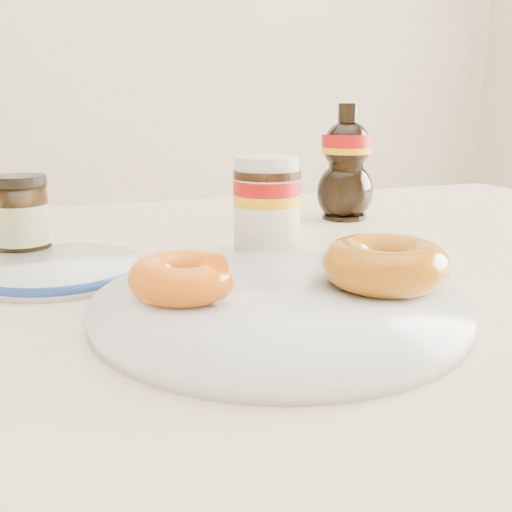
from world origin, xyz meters
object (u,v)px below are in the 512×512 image
object	(u,v)px
syrup_bottle	(346,162)
dark_jar	(22,220)
plate	(278,304)
donut_bitten	(183,277)
donut_whole	(385,264)
blue_rim_saucer	(60,269)
nutella_jar	(267,201)
dining_table	(247,341)

from	to	relation	value
syrup_bottle	dark_jar	world-z (taller)	syrup_bottle
plate	donut_bitten	size ratio (longest dim) A/B	3.41
donut_whole	syrup_bottle	size ratio (longest dim) A/B	0.63
donut_bitten	blue_rim_saucer	distance (m)	0.17
dark_jar	donut_whole	bearing A→B (deg)	-41.03
plate	nutella_jar	bearing A→B (deg)	70.77
syrup_bottle	blue_rim_saucer	world-z (taller)	syrup_bottle
syrup_bottle	blue_rim_saucer	distance (m)	0.44
dining_table	donut_whole	world-z (taller)	donut_whole
donut_bitten	nutella_jar	bearing A→B (deg)	31.17
donut_whole	dark_jar	bearing A→B (deg)	138.97
plate	donut_whole	xyz separation A→B (m)	(0.09, -0.00, 0.03)
donut_bitten	nutella_jar	size ratio (longest dim) A/B	0.81
dining_table	nutella_jar	size ratio (longest dim) A/B	13.12
plate	blue_rim_saucer	size ratio (longest dim) A/B	1.86
dark_jar	dining_table	bearing A→B (deg)	-25.00
donut_bitten	nutella_jar	world-z (taller)	nutella_jar
donut_whole	nutella_jar	xyz separation A→B (m)	(-0.03, 0.20, 0.02)
dining_table	syrup_bottle	xyz separation A→B (m)	(0.22, 0.19, 0.17)
dining_table	donut_whole	size ratio (longest dim) A/B	13.45
donut_bitten	dark_jar	distance (m)	0.25
dining_table	blue_rim_saucer	distance (m)	0.21
donut_bitten	dark_jar	size ratio (longest dim) A/B	0.94
dining_table	plate	distance (m)	0.17
donut_bitten	blue_rim_saucer	world-z (taller)	donut_bitten
dining_table	dark_jar	bearing A→B (deg)	155.00
donut_bitten	donut_whole	world-z (taller)	donut_whole
donut_whole	plate	bearing A→B (deg)	176.97
nutella_jar	blue_rim_saucer	size ratio (longest dim) A/B	0.68
dining_table	plate	xyz separation A→B (m)	(-0.02, -0.14, 0.09)
dining_table	donut_bitten	distance (m)	0.19
plate	syrup_bottle	bearing A→B (deg)	53.62
donut_bitten	dining_table	bearing A→B (deg)	30.97
donut_whole	dark_jar	world-z (taller)	dark_jar
donut_bitten	blue_rim_saucer	size ratio (longest dim) A/B	0.55
syrup_bottle	blue_rim_saucer	bearing A→B (deg)	-157.27
plate	syrup_bottle	size ratio (longest dim) A/B	1.78
nutella_jar	syrup_bottle	world-z (taller)	syrup_bottle
nutella_jar	blue_rim_saucer	distance (m)	0.23
dark_jar	blue_rim_saucer	xyz separation A→B (m)	(0.03, -0.08, -0.04)
plate	dark_jar	distance (m)	0.31
donut_whole	nutella_jar	distance (m)	0.20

